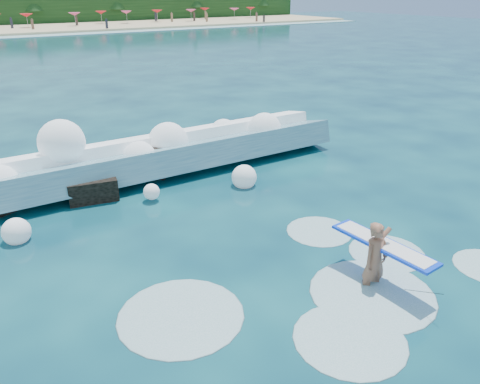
{
  "coord_description": "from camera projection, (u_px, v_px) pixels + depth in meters",
  "views": [
    {
      "loc": [
        -4.87,
        -7.87,
        6.35
      ],
      "look_at": [
        1.5,
        2.0,
        1.2
      ],
      "focal_mm": 35.0,
      "sensor_mm": 36.0,
      "label": 1
    }
  ],
  "objects": [
    {
      "name": "rock_cluster",
      "position": [
        74.0,
        182.0,
        15.66
      ],
      "size": [
        8.02,
        3.01,
        1.19
      ],
      "color": "black",
      "rests_on": "ground"
    },
    {
      "name": "ground",
      "position": [
        233.0,
        281.0,
        11.03
      ],
      "size": [
        200.0,
        200.0,
        0.0
      ],
      "primitive_type": "plane",
      "color": "#07263A",
      "rests_on": "ground"
    },
    {
      "name": "surfer_with_board",
      "position": [
        377.0,
        258.0,
        10.65
      ],
      "size": [
        1.02,
        3.03,
        1.91
      ],
      "color": "#985E47",
      "rests_on": "ground"
    },
    {
      "name": "breaking_wave",
      "position": [
        101.0,
        168.0,
        16.36
      ],
      "size": [
        18.64,
        2.88,
        1.61
      ],
      "color": "teal",
      "rests_on": "ground"
    },
    {
      "name": "wave_spray",
      "position": [
        110.0,
        153.0,
        16.3
      ],
      "size": [
        14.78,
        4.68,
        2.45
      ],
      "color": "white",
      "rests_on": "ground"
    },
    {
      "name": "surf_foam",
      "position": [
        326.0,
        292.0,
        10.64
      ],
      "size": [
        9.48,
        5.76,
        0.14
      ],
      "color": "silver",
      "rests_on": "ground"
    }
  ]
}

